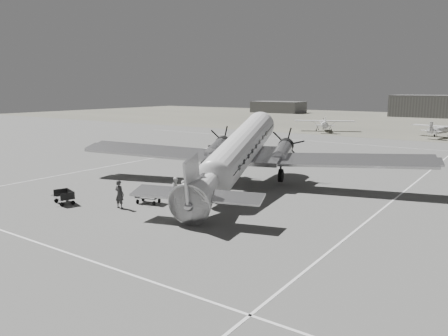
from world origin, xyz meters
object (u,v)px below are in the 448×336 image
ground_crew (119,194)px  passenger (184,190)px  baggage_cart_near (148,197)px  shed_secondary (278,107)px  light_plane_left (324,125)px  dc3_airliner (237,154)px  baggage_cart_far (64,197)px  ramp_agent (176,189)px  light_plane_right (442,131)px

ground_crew → passenger: size_ratio=1.38×
baggage_cart_near → ground_crew: ground_crew is taller
shed_secondary → light_plane_left: bearing=-54.6°
light_plane_left → dc3_airliner: bearing=-100.2°
shed_secondary → light_plane_left: (40.94, -57.61, -0.75)m
shed_secondary → baggage_cart_far: shed_secondary is taller
ground_crew → passenger: 5.14m
passenger → baggage_cart_far: bearing=138.3°
shed_secondary → baggage_cart_far: (46.88, -122.91, -1.49)m
ground_crew → ramp_agent: 4.48m
shed_secondary → ramp_agent: bearing=-65.6°
shed_secondary → ramp_agent: size_ratio=9.81×
light_plane_left → shed_secondary: bearing=100.5°
passenger → baggage_cart_near: bearing=155.6°
dc3_airliner → light_plane_left: dc3_airliner is taller
shed_secondary → light_plane_left: size_ratio=1.50×
baggage_cart_near → passenger: passenger is taller
dc3_airliner → shed_secondary: bearing=99.3°
baggage_cart_near → ground_crew: 2.35m
baggage_cart_far → passenger: size_ratio=1.19×
baggage_cart_far → ramp_agent: 8.42m
dc3_airliner → light_plane_left: size_ratio=2.69×
light_plane_left → baggage_cart_near: light_plane_left is taller
baggage_cart_near → ground_crew: (-0.72, -2.18, 0.52)m
light_plane_left → baggage_cart_far: size_ratio=6.72×
light_plane_right → baggage_cart_near: size_ratio=6.23×
dc3_airliner → baggage_cart_far: (-8.20, -11.30, -2.57)m
light_plane_right → ramp_agent: bearing=-83.3°
passenger → light_plane_right: bearing=-4.5°
ramp_agent → ground_crew: bearing=172.6°
shed_secondary → baggage_cart_near: size_ratio=9.84×
baggage_cart_near → baggage_cart_far: 6.31m
passenger → dc3_airliner: bearing=-14.2°
ramp_agent → passenger: ramp_agent is taller
baggage_cart_near → passenger: size_ratio=1.22×
ground_crew → passenger: ground_crew is taller
ground_crew → baggage_cart_near: bearing=-113.7°
shed_secondary → light_plane_right: 84.80m
shed_secondary → baggage_cart_near: shed_secondary is taller
baggage_cart_near → ramp_agent: (1.18, 1.88, 0.40)m
light_plane_left → light_plane_right: 21.78m
ground_crew → light_plane_left: bearing=-86.3°
baggage_cart_near → light_plane_left: bearing=85.5°
dc3_airliner → baggage_cart_far: dc3_airliner is taller
baggage_cart_far → ramp_agent: ramp_agent is taller
ramp_agent → passenger: size_ratio=1.22×
ramp_agent → shed_secondary: bearing=41.9°
dc3_airliner → light_plane_left: (-14.14, 54.00, -1.83)m
shed_secondary → light_plane_right: (62.72, -57.07, -0.82)m
light_plane_left → ground_crew: 64.59m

